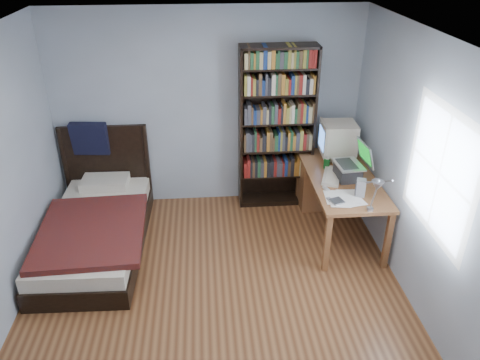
% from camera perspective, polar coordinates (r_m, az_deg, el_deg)
% --- Properties ---
extents(room, '(4.20, 4.24, 2.50)m').
position_cam_1_polar(room, '(3.97, -2.92, -1.73)').
color(room, brown).
rests_on(room, ground).
extents(desk, '(0.75, 1.61, 0.73)m').
position_cam_1_polar(desk, '(6.02, 10.85, -0.21)').
color(desk, brown).
rests_on(desk, floor).
extents(crt_monitor, '(0.43, 0.39, 0.47)m').
position_cam_1_polar(crt_monitor, '(5.81, 11.78, 4.98)').
color(crt_monitor, beige).
rests_on(crt_monitor, desk).
extents(laptop, '(0.39, 0.39, 0.45)m').
position_cam_1_polar(laptop, '(5.41, 13.22, 1.33)').
color(laptop, '#2D2D30').
rests_on(laptop, desk).
extents(desk_lamp, '(0.22, 0.48, 0.56)m').
position_cam_1_polar(desk_lamp, '(4.38, 16.32, -0.94)').
color(desk_lamp, '#99999E').
rests_on(desk_lamp, desk).
extents(keyboard, '(0.34, 0.51, 0.05)m').
position_cam_1_polar(keyboard, '(5.44, 11.10, 0.48)').
color(keyboard, '#B8AF9A').
rests_on(keyboard, desk).
extents(speaker, '(0.12, 0.12, 0.19)m').
position_cam_1_polar(speaker, '(5.10, 14.50, -0.92)').
color(speaker, gray).
rests_on(speaker, desk).
extents(soda_can, '(0.07, 0.07, 0.13)m').
position_cam_1_polar(soda_can, '(5.62, 10.52, 2.03)').
color(soda_can, '#073914').
rests_on(soda_can, desk).
extents(mouse, '(0.07, 0.12, 0.04)m').
position_cam_1_polar(mouse, '(5.76, 11.52, 2.10)').
color(mouse, silver).
rests_on(mouse, desk).
extents(phone_silver, '(0.07, 0.10, 0.02)m').
position_cam_1_polar(phone_silver, '(5.18, 10.41, -1.03)').
color(phone_silver, silver).
rests_on(phone_silver, desk).
extents(phone_grey, '(0.06, 0.09, 0.02)m').
position_cam_1_polar(phone_grey, '(4.98, 10.87, -2.36)').
color(phone_grey, gray).
rests_on(phone_grey, desk).
extents(external_drive, '(0.15, 0.15, 0.03)m').
position_cam_1_polar(external_drive, '(4.96, 11.73, -2.59)').
color(external_drive, gray).
rests_on(external_drive, desk).
extents(bookshelf, '(0.93, 0.30, 2.07)m').
position_cam_1_polar(bookshelf, '(5.88, 4.46, 6.23)').
color(bookshelf, black).
rests_on(bookshelf, floor).
extents(bed, '(1.15, 2.13, 1.16)m').
position_cam_1_polar(bed, '(5.60, -17.06, -5.30)').
color(bed, black).
rests_on(bed, floor).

